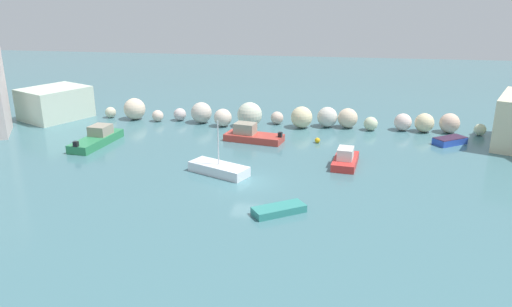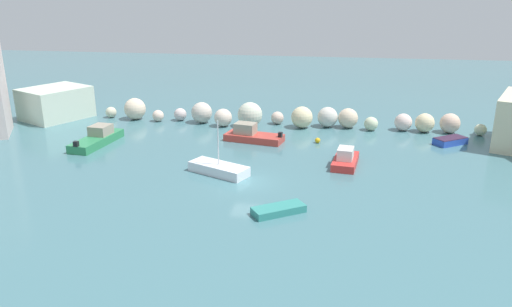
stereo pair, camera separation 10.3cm
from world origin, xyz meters
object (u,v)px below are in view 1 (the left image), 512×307
Objects in this scene: moored_boat_2 at (450,141)px; moored_boat_0 at (345,159)px; channel_buoy at (317,140)px; moored_boat_5 at (279,210)px; moored_boat_1 at (219,169)px; moored_boat_4 at (252,135)px; moored_boat_3 at (97,138)px.

moored_boat_0 is at bearing -177.46° from moored_boat_2.
channel_buoy is 6.90m from moored_boat_0.
moored_boat_5 is (-15.04, -18.90, -0.08)m from moored_boat_2.
moored_boat_1 is 0.89× the size of moored_boat_4.
moored_boat_1 reaches higher than moored_boat_4.
moored_boat_4 is at bearing -115.35° from moored_boat_0.
moored_boat_3 reaches higher than moored_boat_2.
moored_boat_4 reaches higher than moored_boat_3.
moored_boat_5 is at bearing -116.91° from moored_boat_3.
channel_buoy is 0.08× the size of moored_boat_3.
moored_boat_1 is 9.12m from moored_boat_5.
moored_boat_4 is (-6.69, -0.32, 0.32)m from channel_buoy.
moored_boat_4 is at bearing -177.27° from channel_buoy.
moored_boat_2 is at bearing -125.71° from moored_boat_1.
moored_boat_3 is 1.13× the size of moored_boat_4.
moored_boat_1 reaches higher than moored_boat_2.
moored_boat_2 is 0.94× the size of moored_boat_5.
moored_boat_2 is 19.98m from moored_boat_4.
moored_boat_1 is 1.44× the size of moored_boat_5.
moored_boat_0 is 11.72m from moored_boat_5.
moored_boat_2 reaches higher than moored_boat_5.
channel_buoy is 0.09× the size of moored_boat_4.
moored_boat_0 is (2.73, -6.33, 0.30)m from channel_buoy.
moored_boat_2 is 0.51× the size of moored_boat_3.
moored_boat_4 is at bearing -69.79° from moored_boat_3.
moored_boat_4 reaches higher than moored_boat_2.
moored_boat_0 reaches higher than channel_buoy.
moored_boat_5 is at bearing 155.22° from moored_boat_1.
moored_boat_1 is at bearing -107.37° from moored_boat_3.
moored_boat_3 is at bearing -169.47° from channel_buoy.
moored_boat_2 is at bearing -74.18° from moored_boat_3.
channel_buoy is at bearing -73.14° from moored_boat_3.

